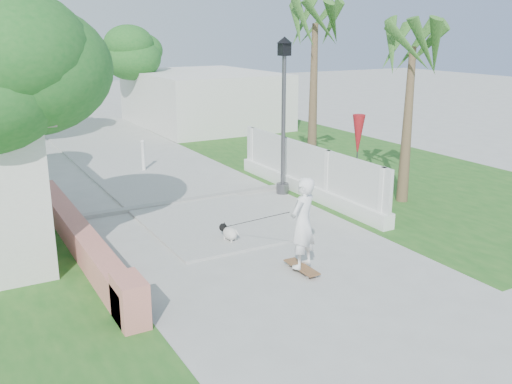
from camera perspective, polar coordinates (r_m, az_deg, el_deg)
ground at (r=10.91m, az=4.97°, el=-9.25°), size 90.00×90.00×0.00m
path_strip at (r=29.04m, az=-17.82°, el=6.13°), size 3.20×36.00×0.06m
curb at (r=15.87m, az=-7.23°, el=-0.93°), size 6.50×0.25×0.10m
grass_right at (r=20.98m, az=8.60°, el=3.08°), size 8.00×20.00×0.01m
pink_wall at (r=12.66m, az=-16.97°, el=-4.72°), size 0.45×8.20×0.80m
lattice_fence at (r=16.44m, az=5.08°, el=1.52°), size 0.35×7.00×1.50m
building_right at (r=28.77m, az=-5.30°, el=9.30°), size 6.00×8.00×2.60m
street_lamp at (r=16.21m, az=2.78°, el=8.15°), size 0.44×0.44×4.44m
bollard at (r=19.45m, az=-11.22°, el=3.68°), size 0.14×0.14×1.09m
patio_umbrella at (r=16.62m, az=10.18°, el=5.53°), size 0.36×0.36×2.30m
tree_left_near at (r=11.18m, az=-23.77°, el=10.47°), size 3.60×3.60×5.28m
tree_path_left at (r=24.25m, az=-23.62°, el=12.80°), size 3.40×3.40×5.23m
tree_path_right at (r=29.47m, az=-12.12°, el=13.46°), size 3.00×3.00×4.79m
palm_far at (r=17.83m, az=5.92°, el=15.44°), size 1.80×1.80×5.30m
palm_near at (r=15.80m, az=15.37°, el=12.97°), size 1.80×1.80×4.70m
skateboarder at (r=11.50m, az=2.19°, el=-2.99°), size 0.90×2.84×1.93m
dog at (r=12.87m, az=-2.73°, el=-4.05°), size 0.41×0.60×0.43m
parked_car at (r=38.10m, az=-20.93°, el=9.12°), size 4.48×2.18×1.47m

